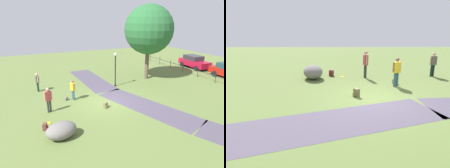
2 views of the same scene
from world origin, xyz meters
The scene contains 15 objects.
ground_plane centered at (0.00, 0.00, 0.00)m, with size 48.00×48.00×0.00m, color #5D7139.
footpath_segment_near centered at (-6.01, 0.77, 0.00)m, with size 8.12×2.73×0.01m.
footpath_segment_mid centered at (1.77, 2.31, 0.00)m, with size 8.30×4.77×0.01m.
large_shade_tree centered at (-4.01, 6.17, 4.93)m, with size 4.77×4.77×7.33m.
lamp_post centered at (-3.11, 2.18, 1.94)m, with size 0.28×0.28×3.10m.
lawn_boulder centered at (3.30, -3.93, 0.44)m, with size 1.53×1.86×0.88m.
woman_with_handbag centered at (-1.51, -2.13, 0.93)m, with size 0.50×0.34×1.62m.
man_near_boulder centered at (-4.58, -4.47, 0.93)m, with size 0.51×0.31×1.61m.
passerby_on_path centered at (-0.06, -4.11, 1.02)m, with size 0.30×0.51×1.74m.
handbag_on_grass centered at (-1.62, -2.68, 0.14)m, with size 0.38×0.38×0.31m.
backpack_by_boulder centered at (2.16, -4.65, 0.19)m, with size 0.34×0.34×0.40m.
spare_backpack_on_lawn centered at (0.86, -0.41, 0.19)m, with size 0.35×0.34×0.40m.
frisbee_on_grass centered at (1.42, -4.36, 0.01)m, with size 0.26×0.26×0.02m.
park_fence centered at (0.00, 11.50, 0.62)m, with size 22.05×0.05×1.05m.
parked_compact_green centered at (-5.43, 14.18, 0.81)m, with size 4.14×1.96×1.56m.
Camera 1 is at (12.66, -5.20, 6.06)m, focal length 31.73 mm.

